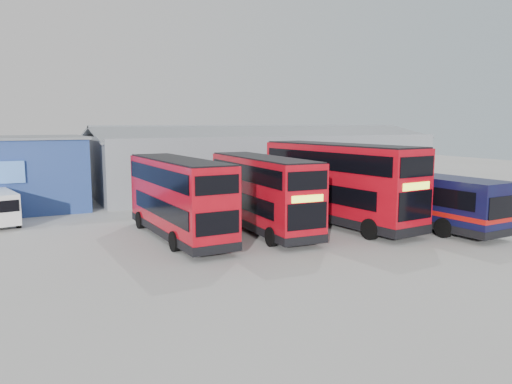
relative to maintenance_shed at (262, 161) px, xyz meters
name	(u,v)px	position (x,y,z in m)	size (l,w,h in m)	color
ground_plane	(300,245)	(-8.00, -20.00, -2.60)	(120.00, 120.00, 0.00)	#A5A59F
maintenance_shed	(262,161)	(0.00, 0.00, 0.00)	(30.50, 12.00, 5.89)	gray
double_decker_left	(179,199)	(-12.97, -15.88, -0.50)	(2.88, 10.10, 4.23)	#AE0916
double_decker_centre	(263,194)	(-8.18, -16.22, -0.51)	(2.77, 10.04, 4.21)	#AE0916
double_decker_right	(339,185)	(-3.24, -16.56, -0.19)	(4.03, 11.70, 4.86)	#AE0916
single_decker_blue	(415,200)	(0.76, -18.73, -1.07)	(3.36, 11.54, 3.09)	black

